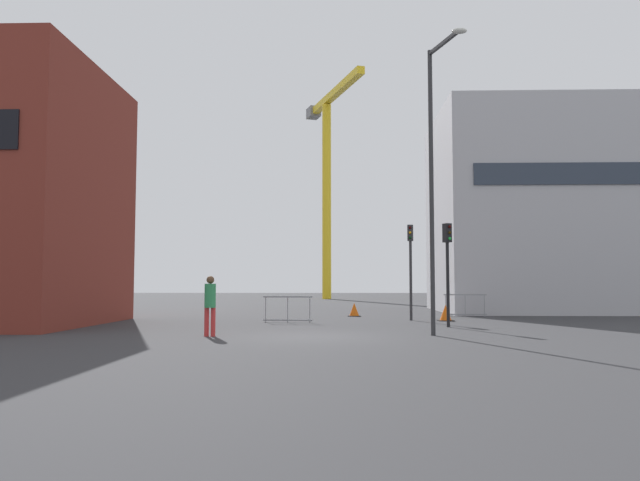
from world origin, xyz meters
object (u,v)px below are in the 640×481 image
object	(u,v)px
construction_crane	(327,163)
pedestrian_walking	(210,301)
streetlamp_tall	(435,166)
traffic_light_median	(411,256)
traffic_cone_by_barrier	(446,313)
traffic_cone_on_verge	(354,310)
traffic_light_near	(448,257)

from	to	relation	value
construction_crane	pedestrian_walking	bearing A→B (deg)	-93.85
streetlamp_tall	pedestrian_walking	distance (m)	8.08
traffic_light_median	streetlamp_tall	bearing A→B (deg)	-91.16
traffic_cone_by_barrier	traffic_cone_on_verge	bearing A→B (deg)	137.32
traffic_light_median	traffic_light_near	world-z (taller)	traffic_light_median
streetlamp_tall	traffic_cone_by_barrier	world-z (taller)	streetlamp_tall
streetlamp_tall	traffic_light_median	bearing A→B (deg)	88.84
construction_crane	traffic_light_near	distance (m)	40.71
traffic_light_median	traffic_light_near	bearing A→B (deg)	-77.37
pedestrian_walking	traffic_cone_by_barrier	xyz separation A→B (m)	(8.51, 7.83, -0.75)
streetlamp_tall	pedestrian_walking	xyz separation A→B (m)	(-6.91, -0.29, -4.17)
streetlamp_tall	traffic_cone_on_verge	world-z (taller)	streetlamp_tall
pedestrian_walking	traffic_cone_by_barrier	size ratio (longest dim) A/B	2.67
traffic_light_near	traffic_cone_by_barrier	xyz separation A→B (m)	(0.55, 3.71, -2.26)
traffic_cone_on_verge	traffic_light_near	bearing A→B (deg)	-65.70
pedestrian_walking	traffic_light_median	bearing A→B (deg)	48.88
traffic_light_median	pedestrian_walking	world-z (taller)	traffic_light_median
traffic_cone_by_barrier	traffic_cone_on_verge	world-z (taller)	traffic_cone_by_barrier
construction_crane	traffic_cone_by_barrier	bearing A→B (deg)	-80.91
traffic_light_median	pedestrian_walking	distance (m)	10.88
streetlamp_tall	traffic_cone_on_verge	size ratio (longest dim) A/B	13.89
traffic_cone_on_verge	traffic_light_median	bearing A→B (deg)	-53.87
streetlamp_tall	traffic_cone_on_verge	xyz separation A→B (m)	(-2.21, 11.06, -4.94)
construction_crane	traffic_cone_on_verge	distance (m)	34.39
streetlamp_tall	traffic_cone_by_barrier	distance (m)	9.15
traffic_light_median	traffic_cone_on_verge	xyz separation A→B (m)	(-2.37, 3.25, -2.47)
traffic_light_median	traffic_light_near	distance (m)	4.08
traffic_light_near	traffic_cone_by_barrier	distance (m)	4.38
streetlamp_tall	pedestrian_walking	size ratio (longest dim) A/B	4.92
traffic_light_near	construction_crane	bearing A→B (deg)	97.44
streetlamp_tall	traffic_cone_by_barrier	xyz separation A→B (m)	(1.60, 7.55, -4.93)
traffic_light_near	pedestrian_walking	bearing A→B (deg)	-152.62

